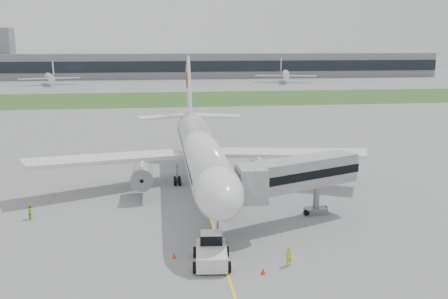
{
  "coord_description": "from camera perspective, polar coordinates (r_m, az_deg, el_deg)",
  "views": [
    {
      "loc": [
        -5.84,
        -62.91,
        20.19
      ],
      "look_at": [
        2.96,
        2.0,
        6.09
      ],
      "focal_mm": 40.0,
      "sensor_mm": 36.0,
      "label": 1
    }
  ],
  "objects": [
    {
      "name": "ground",
      "position": [
        66.32,
        -2.32,
        -5.58
      ],
      "size": [
        600.0,
        600.0,
        0.0
      ],
      "primitive_type": "plane",
      "color": "gray",
      "rests_on": "ground"
    },
    {
      "name": "apron_markings",
      "position": [
        61.6,
        -1.87,
        -6.99
      ],
      "size": [
        70.0,
        70.0,
        0.04
      ],
      "primitive_type": null,
      "color": "yellow",
      "rests_on": "ground"
    },
    {
      "name": "grass_strip",
      "position": [
        184.11,
        -5.89,
        5.79
      ],
      "size": [
        600.0,
        50.0,
        0.02
      ],
      "primitive_type": "cube",
      "color": "#34511E",
      "rests_on": "ground"
    },
    {
      "name": "terminal_building",
      "position": [
        293.13,
        -6.67,
        9.49
      ],
      "size": [
        320.0,
        22.3,
        14.0
      ],
      "color": "gray",
      "rests_on": "ground"
    },
    {
      "name": "control_tower",
      "position": [
        307.34,
        -23.81,
        7.36
      ],
      "size": [
        12.0,
        12.0,
        56.0
      ],
      "primitive_type": null,
      "color": "gray",
      "rests_on": "ground"
    },
    {
      "name": "airliner",
      "position": [
        69.56,
        -2.74,
        0.08
      ],
      "size": [
        48.13,
        53.95,
        17.88
      ],
      "color": "white",
      "rests_on": "ground"
    },
    {
      "name": "pushback_tug",
      "position": [
        47.4,
        -1.45,
        -11.48
      ],
      "size": [
        3.8,
        5.28,
        2.58
      ],
      "rotation": [
        0.0,
        0.0,
        -0.09
      ],
      "color": "silver",
      "rests_on": "ground"
    },
    {
      "name": "jet_bridge",
      "position": [
        56.75,
        7.83,
        -2.93
      ],
      "size": [
        15.51,
        10.07,
        7.49
      ],
      "rotation": [
        0.0,
        0.0,
        0.39
      ],
      "color": "#B1B2B4",
      "rests_on": "ground"
    },
    {
      "name": "safety_cone_left",
      "position": [
        48.85,
        -5.73,
        -11.97
      ],
      "size": [
        0.4,
        0.4,
        0.55
      ],
      "primitive_type": "cone",
      "color": "#FF3C0D",
      "rests_on": "ground"
    },
    {
      "name": "safety_cone_right",
      "position": [
        45.7,
        4.49,
        -13.68
      ],
      "size": [
        0.44,
        0.44,
        0.6
      ],
      "primitive_type": "cone",
      "color": "#FF3C0D",
      "rests_on": "ground"
    },
    {
      "name": "ground_crew_near",
      "position": [
        47.31,
        7.39,
        -11.97
      ],
      "size": [
        0.79,
        0.63,
        1.87
      ],
      "primitive_type": "imported",
      "rotation": [
        0.0,
        0.0,
        3.45
      ],
      "color": "yellow",
      "rests_on": "ground"
    },
    {
      "name": "ground_crew_far",
      "position": [
        62.7,
        -21.18,
        -6.59
      ],
      "size": [
        0.79,
        0.97,
        1.85
      ],
      "primitive_type": "imported",
      "rotation": [
        0.0,
        0.0,
        1.46
      ],
      "color": "#ACE025",
      "rests_on": "ground"
    },
    {
      "name": "distant_aircraft_left",
      "position": [
        257.1,
        -19.25,
        6.97
      ],
      "size": [
        34.27,
        31.93,
        10.92
      ],
      "primitive_type": null,
      "rotation": [
        0.0,
        0.0,
        0.27
      ],
      "color": "white",
      "rests_on": "ground"
    },
    {
      "name": "distant_aircraft_right",
      "position": [
        260.44,
        7.07,
        7.61
      ],
      "size": [
        36.69,
        34.0,
        11.89
      ],
      "primitive_type": null,
      "rotation": [
        0.0,
        0.0,
        -0.24
      ],
      "color": "white",
      "rests_on": "ground"
    }
  ]
}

